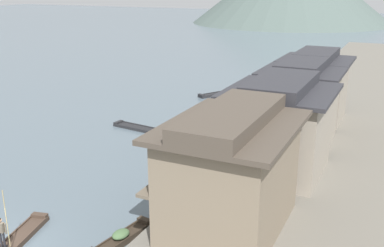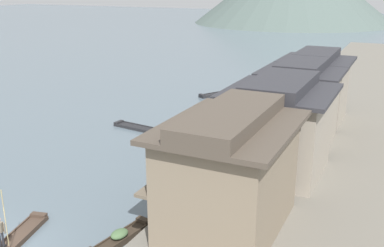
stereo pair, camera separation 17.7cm
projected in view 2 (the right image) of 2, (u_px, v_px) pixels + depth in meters
riverbank_right at (376, 120)px, 41.41m from camera, size 18.00×110.00×0.87m
boat_foreground_poled at (13, 242)px, 22.48m from camera, size 2.24×5.45×0.39m
boatman_person at (0, 228)px, 21.34m from camera, size 0.56×0.30×3.04m
boat_moored_nearest at (202, 167)px, 31.66m from camera, size 1.26×3.74×0.40m
boat_moored_second at (141, 128)px, 40.10m from camera, size 5.67×1.78×0.34m
boat_moored_third at (218, 94)px, 52.39m from camera, size 3.29×4.78×0.42m
boat_moored_far at (277, 98)px, 50.32m from camera, size 1.01×4.88×0.70m
boat_midriver_drifting at (120, 238)px, 22.65m from camera, size 1.42×4.05×0.67m
house_waterfront_nearest at (229, 171)px, 21.69m from camera, size 6.21×8.01×6.14m
house_waterfront_second at (278, 127)px, 28.37m from camera, size 6.79×7.05×6.14m
house_waterfront_tall at (299, 101)px, 34.39m from camera, size 6.34×5.69×6.14m
house_waterfront_narrow at (314, 86)px, 39.55m from camera, size 6.30×6.10×6.14m
mooring_post_dock_near at (151, 222)px, 22.14m from camera, size 0.20×0.20×0.81m
mooring_post_dock_mid at (226, 153)px, 30.86m from camera, size 0.20×0.20×0.96m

